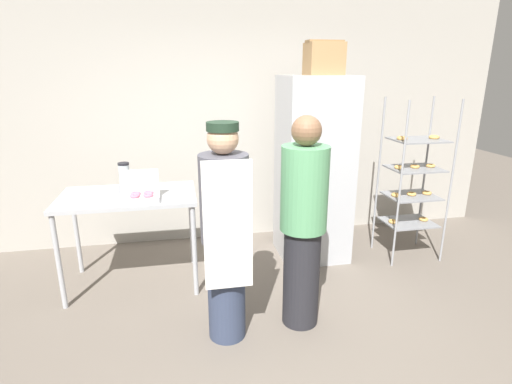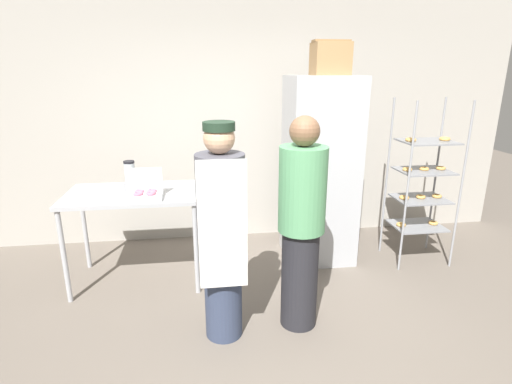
{
  "view_description": "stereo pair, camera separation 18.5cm",
  "coord_description": "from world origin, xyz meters",
  "px_view_note": "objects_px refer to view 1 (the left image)",
  "views": [
    {
      "loc": [
        -0.69,
        -2.33,
        1.96
      ],
      "look_at": [
        -0.1,
        0.69,
        1.03
      ],
      "focal_mm": 28.0,
      "sensor_mm": 36.0,
      "label": 1
    },
    {
      "loc": [
        -0.51,
        -2.36,
        1.96
      ],
      "look_at": [
        -0.1,
        0.69,
        1.03
      ],
      "focal_mm": 28.0,
      "sensor_mm": 36.0,
      "label": 2
    }
  ],
  "objects_px": {
    "cardboard_storage_box": "(324,58)",
    "person_baker": "(225,233)",
    "baking_rack": "(413,181)",
    "donut_box": "(142,196)",
    "refrigerator": "(314,170)",
    "person_customer": "(303,224)",
    "blender_pitcher": "(125,179)"
  },
  "relations": [
    {
      "from": "cardboard_storage_box",
      "to": "person_baker",
      "type": "bearing_deg",
      "value": -133.67
    },
    {
      "from": "baking_rack",
      "to": "donut_box",
      "type": "bearing_deg",
      "value": -174.15
    },
    {
      "from": "baking_rack",
      "to": "person_baker",
      "type": "relative_size",
      "value": 1.04
    },
    {
      "from": "donut_box",
      "to": "cardboard_storage_box",
      "type": "relative_size",
      "value": 0.84
    },
    {
      "from": "person_baker",
      "to": "refrigerator",
      "type": "bearing_deg",
      "value": 48.81
    },
    {
      "from": "baking_rack",
      "to": "person_customer",
      "type": "bearing_deg",
      "value": -147.56
    },
    {
      "from": "baking_rack",
      "to": "blender_pitcher",
      "type": "distance_m",
      "value": 2.91
    },
    {
      "from": "baking_rack",
      "to": "donut_box",
      "type": "relative_size",
      "value": 5.88
    },
    {
      "from": "cardboard_storage_box",
      "to": "person_customer",
      "type": "xyz_separation_m",
      "value": [
        -0.51,
        -1.11,
        -1.22
      ]
    },
    {
      "from": "cardboard_storage_box",
      "to": "blender_pitcher",
      "type": "bearing_deg",
      "value": -175.78
    },
    {
      "from": "donut_box",
      "to": "person_baker",
      "type": "relative_size",
      "value": 0.18
    },
    {
      "from": "refrigerator",
      "to": "blender_pitcher",
      "type": "relative_size",
      "value": 6.86
    },
    {
      "from": "blender_pitcher",
      "to": "person_baker",
      "type": "distance_m",
      "value": 1.31
    },
    {
      "from": "refrigerator",
      "to": "person_baker",
      "type": "relative_size",
      "value": 1.17
    },
    {
      "from": "person_baker",
      "to": "blender_pitcher",
      "type": "bearing_deg",
      "value": 127.41
    },
    {
      "from": "blender_pitcher",
      "to": "person_customer",
      "type": "xyz_separation_m",
      "value": [
        1.39,
        -0.97,
        -0.17
      ]
    },
    {
      "from": "person_customer",
      "to": "blender_pitcher",
      "type": "bearing_deg",
      "value": 145.21
    },
    {
      "from": "donut_box",
      "to": "cardboard_storage_box",
      "type": "height_order",
      "value": "cardboard_storage_box"
    },
    {
      "from": "refrigerator",
      "to": "donut_box",
      "type": "bearing_deg",
      "value": -163.82
    },
    {
      "from": "baking_rack",
      "to": "person_baker",
      "type": "distance_m",
      "value": 2.36
    },
    {
      "from": "baking_rack",
      "to": "donut_box",
      "type": "xyz_separation_m",
      "value": [
        -2.74,
        -0.28,
        0.1
      ]
    },
    {
      "from": "cardboard_storage_box",
      "to": "person_baker",
      "type": "relative_size",
      "value": 0.21
    },
    {
      "from": "refrigerator",
      "to": "blender_pitcher",
      "type": "distance_m",
      "value": 1.89
    },
    {
      "from": "refrigerator",
      "to": "donut_box",
      "type": "xyz_separation_m",
      "value": [
        -1.71,
        -0.5,
        -0.02
      ]
    },
    {
      "from": "refrigerator",
      "to": "baking_rack",
      "type": "distance_m",
      "value": 1.06
    },
    {
      "from": "donut_box",
      "to": "baking_rack",
      "type": "bearing_deg",
      "value": 5.85
    },
    {
      "from": "donut_box",
      "to": "person_baker",
      "type": "xyz_separation_m",
      "value": [
        0.62,
        -0.75,
        -0.08
      ]
    },
    {
      "from": "refrigerator",
      "to": "blender_pitcher",
      "type": "bearing_deg",
      "value": -173.42
    },
    {
      "from": "refrigerator",
      "to": "blender_pitcher",
      "type": "xyz_separation_m",
      "value": [
        -1.88,
        -0.22,
        0.06
      ]
    },
    {
      "from": "person_customer",
      "to": "cardboard_storage_box",
      "type": "bearing_deg",
      "value": 65.06
    },
    {
      "from": "person_baker",
      "to": "person_customer",
      "type": "bearing_deg",
      "value": 6.04
    },
    {
      "from": "baking_rack",
      "to": "person_customer",
      "type": "xyz_separation_m",
      "value": [
        -1.52,
        -0.97,
        0.01
      ]
    }
  ]
}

